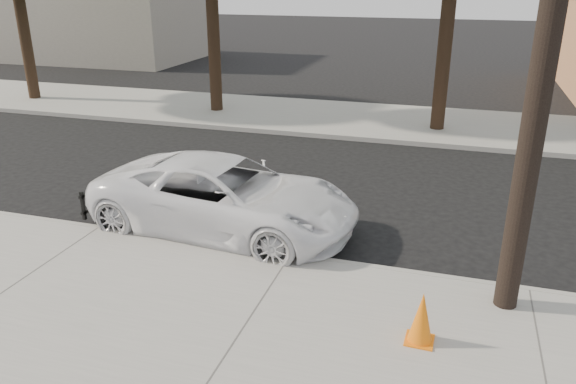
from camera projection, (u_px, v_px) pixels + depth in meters
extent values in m
plane|color=black|center=(319.00, 217.00, 12.02)|extent=(120.00, 120.00, 0.00)
cube|color=gray|center=(247.00, 326.00, 8.16)|extent=(90.00, 4.40, 0.15)
cube|color=gray|center=(379.00, 121.00, 19.57)|extent=(90.00, 5.00, 0.15)
cube|color=#9E9B93|center=(291.00, 258.00, 10.12)|extent=(90.00, 0.12, 0.16)
cube|color=gray|center=(84.00, 15.00, 34.41)|extent=(14.00, 8.00, 5.00)
cylinder|color=black|center=(26.00, 41.00, 22.12)|extent=(0.44, 0.44, 4.50)
cylinder|color=black|center=(214.00, 51.00, 20.15)|extent=(0.44, 0.44, 4.25)
cylinder|color=black|center=(444.00, 54.00, 17.51)|extent=(0.44, 0.44, 4.75)
imported|color=white|center=(225.00, 196.00, 11.13)|extent=(5.52, 2.90, 1.48)
cube|color=orange|center=(419.00, 340.00, 7.71)|extent=(0.40, 0.40, 0.02)
cone|color=orange|center=(422.00, 317.00, 7.57)|extent=(0.36, 0.36, 0.75)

